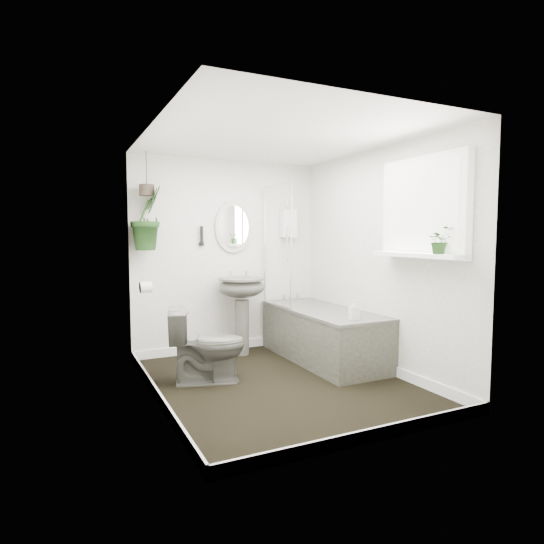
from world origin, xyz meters
name	(u,v)px	position (x,y,z in m)	size (l,w,h in m)	color
floor	(279,384)	(0.00, 0.00, -0.01)	(2.30, 2.80, 0.02)	black
ceiling	(279,136)	(0.00, 0.00, 2.31)	(2.30, 2.80, 0.02)	white
wall_back	(227,256)	(0.00, 1.41, 1.15)	(2.30, 0.02, 2.30)	white
wall_front	(375,274)	(0.00, -1.41, 1.15)	(2.30, 0.02, 2.30)	white
wall_left	(153,266)	(-1.16, 0.00, 1.15)	(0.02, 2.80, 2.30)	white
wall_right	(378,260)	(1.16, 0.00, 1.15)	(0.02, 2.80, 2.30)	white
skirting	(279,378)	(0.00, 0.00, 0.05)	(2.30, 2.80, 0.10)	white
bathtub	(323,334)	(0.80, 0.50, 0.29)	(0.72, 1.72, 0.58)	#4D4D46
bath_screen	(277,246)	(0.47, 0.99, 1.28)	(0.04, 0.72, 1.40)	silver
shower_box	(288,224)	(0.80, 1.34, 1.55)	(0.20, 0.10, 0.35)	white
oval_mirror	(234,227)	(0.07, 1.37, 1.50)	(0.46, 0.03, 0.62)	beige
wall_sconce	(202,235)	(-0.33, 1.36, 1.40)	(0.04, 0.04, 0.22)	black
toilet_roll_holder	(146,287)	(-1.10, 0.70, 0.90)	(0.11, 0.11, 0.11)	white
window_recess	(424,208)	(1.09, -0.70, 1.65)	(0.08, 1.00, 0.90)	white
window_sill	(416,255)	(1.02, -0.70, 1.23)	(0.18, 1.00, 0.04)	white
window_blinds	(420,207)	(1.04, -0.70, 1.65)	(0.01, 0.86, 0.76)	white
toilet	(207,345)	(-0.61, 0.32, 0.36)	(0.41, 0.71, 0.73)	#4D4D46
pedestal_sink	(242,316)	(0.07, 1.12, 0.46)	(0.54, 0.46, 0.91)	#4D4D46
sill_plant	(440,240)	(0.99, -1.00, 1.36)	(0.20, 0.18, 0.23)	black
hanging_plant	(147,217)	(-0.97, 1.25, 1.59)	(0.39, 0.31, 0.71)	black
soap_bottle	(354,310)	(0.74, -0.17, 0.68)	(0.09, 0.09, 0.19)	black
hanging_pot	(147,190)	(-0.97, 1.25, 1.89)	(0.16, 0.16, 0.12)	#352A23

